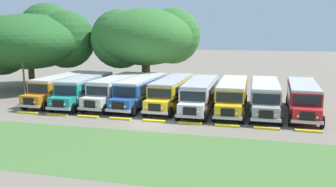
# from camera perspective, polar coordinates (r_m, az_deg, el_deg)

# --- Properties ---
(ground_plane) EXTENTS (220.00, 220.00, 0.00)m
(ground_plane) POSITION_cam_1_polar(r_m,az_deg,el_deg) (29.82, -2.46, -4.74)
(ground_plane) COLOR slate
(foreground_grass_strip) EXTENTS (80.00, 9.23, 0.01)m
(foreground_grass_strip) POSITION_cam_1_polar(r_m,az_deg,el_deg) (23.31, -7.63, -9.13)
(foreground_grass_strip) COLOR #4C7538
(foreground_grass_strip) RESTS_ON ground_plane
(parked_bus_slot_0) EXTENTS (3.16, 10.90, 2.82)m
(parked_bus_slot_0) POSITION_cam_1_polar(r_m,az_deg,el_deg) (40.19, -16.49, 1.05)
(parked_bus_slot_0) COLOR orange
(parked_bus_slot_0) RESTS_ON ground_plane
(parked_bus_slot_1) EXTENTS (3.00, 10.88, 2.82)m
(parked_bus_slot_1) POSITION_cam_1_polar(r_m,az_deg,el_deg) (38.59, -13.17, 0.84)
(parked_bus_slot_1) COLOR teal
(parked_bus_slot_1) RESTS_ON ground_plane
(parked_bus_slot_2) EXTENTS (3.19, 10.91, 2.82)m
(parked_bus_slot_2) POSITION_cam_1_polar(r_m,az_deg,el_deg) (37.66, -8.20, 0.77)
(parked_bus_slot_2) COLOR silver
(parked_bus_slot_2) RESTS_ON ground_plane
(parked_bus_slot_3) EXTENTS (3.12, 10.90, 2.82)m
(parked_bus_slot_3) POSITION_cam_1_polar(r_m,az_deg,el_deg) (36.72, -4.31, 0.61)
(parked_bus_slot_3) COLOR #23519E
(parked_bus_slot_3) RESTS_ON ground_plane
(parked_bus_slot_4) EXTENTS (2.96, 10.87, 2.82)m
(parked_bus_slot_4) POSITION_cam_1_polar(r_m,az_deg,el_deg) (35.95, 0.65, 0.43)
(parked_bus_slot_4) COLOR yellow
(parked_bus_slot_4) RESTS_ON ground_plane
(parked_bus_slot_5) EXTENTS (2.76, 10.85, 2.82)m
(parked_bus_slot_5) POSITION_cam_1_polar(r_m,az_deg,el_deg) (34.75, 5.20, 0.05)
(parked_bus_slot_5) COLOR silver
(parked_bus_slot_5) RESTS_ON ground_plane
(parked_bus_slot_6) EXTENTS (2.76, 10.85, 2.82)m
(parked_bus_slot_6) POSITION_cam_1_polar(r_m,az_deg,el_deg) (34.70, 10.31, -0.09)
(parked_bus_slot_6) COLOR yellow
(parked_bus_slot_6) RESTS_ON ground_plane
(parked_bus_slot_7) EXTENTS (2.72, 10.84, 2.82)m
(parked_bus_slot_7) POSITION_cam_1_polar(r_m,az_deg,el_deg) (34.68, 15.33, -0.30)
(parked_bus_slot_7) COLOR #9E9993
(parked_bus_slot_7) RESTS_ON ground_plane
(parked_bus_slot_8) EXTENTS (3.09, 10.89, 2.82)m
(parked_bus_slot_8) POSITION_cam_1_polar(r_m,az_deg,el_deg) (35.07, 20.86, -0.49)
(parked_bus_slot_8) COLOR red
(parked_bus_slot_8) RESTS_ON ground_plane
(curb_wheelstop_0) EXTENTS (2.00, 0.36, 0.15)m
(curb_wheelstop_0) POSITION_cam_1_polar(r_m,az_deg,el_deg) (35.57, -21.65, -2.88)
(curb_wheelstop_0) COLOR yellow
(curb_wheelstop_0) RESTS_ON ground_plane
(curb_wheelstop_1) EXTENTS (2.00, 0.36, 0.15)m
(curb_wheelstop_1) POSITION_cam_1_polar(r_m,az_deg,el_deg) (33.87, -17.42, -3.25)
(curb_wheelstop_1) COLOR yellow
(curb_wheelstop_1) RESTS_ON ground_plane
(curb_wheelstop_2) EXTENTS (2.00, 0.36, 0.15)m
(curb_wheelstop_2) POSITION_cam_1_polar(r_m,az_deg,el_deg) (32.39, -12.77, -3.64)
(curb_wheelstop_2) COLOR yellow
(curb_wheelstop_2) RESTS_ON ground_plane
(curb_wheelstop_3) EXTENTS (2.00, 0.36, 0.15)m
(curb_wheelstop_3) POSITION_cam_1_polar(r_m,az_deg,el_deg) (31.13, -7.71, -4.03)
(curb_wheelstop_3) COLOR yellow
(curb_wheelstop_3) RESTS_ON ground_plane
(curb_wheelstop_4) EXTENTS (2.00, 0.36, 0.15)m
(curb_wheelstop_4) POSITION_cam_1_polar(r_m,az_deg,el_deg) (30.14, -2.26, -4.42)
(curb_wheelstop_4) COLOR yellow
(curb_wheelstop_4) RESTS_ON ground_plane
(curb_wheelstop_5) EXTENTS (2.00, 0.36, 0.15)m
(curb_wheelstop_5) POSITION_cam_1_polar(r_m,az_deg,el_deg) (29.44, 3.51, -4.79)
(curb_wheelstop_5) COLOR yellow
(curb_wheelstop_5) RESTS_ON ground_plane
(curb_wheelstop_6) EXTENTS (2.00, 0.36, 0.15)m
(curb_wheelstop_6) POSITION_cam_1_polar(r_m,az_deg,el_deg) (29.05, 9.50, -5.12)
(curb_wheelstop_6) COLOR yellow
(curb_wheelstop_6) RESTS_ON ground_plane
(curb_wheelstop_7) EXTENTS (2.00, 0.36, 0.15)m
(curb_wheelstop_7) POSITION_cam_1_polar(r_m,az_deg,el_deg) (28.98, 15.60, -5.40)
(curb_wheelstop_7) COLOR yellow
(curb_wheelstop_7) RESTS_ON ground_plane
(curb_wheelstop_8) EXTENTS (2.00, 0.36, 0.15)m
(curb_wheelstop_8) POSITION_cam_1_polar(r_m,az_deg,el_deg) (29.24, 21.65, -5.62)
(curb_wheelstop_8) COLOR yellow
(curb_wheelstop_8) RESTS_ON ground_plane
(broad_shade_tree) EXTENTS (13.60, 13.54, 10.50)m
(broad_shade_tree) POSITION_cam_1_polar(r_m,az_deg,el_deg) (46.38, -3.45, 9.01)
(broad_shade_tree) COLOR brown
(broad_shade_tree) RESTS_ON ground_plane
(secondary_tree) EXTENTS (15.54, 15.72, 11.38)m
(secondary_tree) POSITION_cam_1_polar(r_m,az_deg,el_deg) (50.40, -20.83, 8.05)
(secondary_tree) COLOR brown
(secondary_tree) RESTS_ON ground_plane
(utility_pole) EXTENTS (1.80, 0.20, 7.04)m
(utility_pole) POSITION_cam_1_polar(r_m,az_deg,el_deg) (44.20, -22.31, 4.36)
(utility_pole) COLOR brown
(utility_pole) RESTS_ON ground_plane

